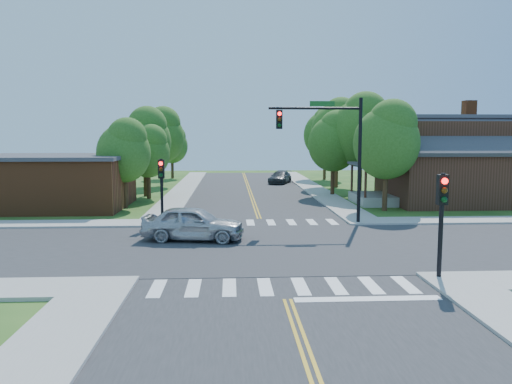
{
  "coord_description": "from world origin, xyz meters",
  "views": [
    {
      "loc": [
        -1.74,
        -22.42,
        5.1
      ],
      "look_at": [
        -0.43,
        2.99,
        2.2
      ],
      "focal_mm": 35.0,
      "sensor_mm": 36.0,
      "label": 1
    }
  ],
  "objects": [
    {
      "name": "intersection_patch",
      "position": [
        0.0,
        0.0,
        0.0
      ],
      "size": [
        10.2,
        10.2,
        0.06
      ],
      "primitive_type": "cube",
      "color": "#2D2D30",
      "rests_on": "ground"
    },
    {
      "name": "signal_pole_se",
      "position": [
        5.6,
        -5.62,
        2.66
      ],
      "size": [
        0.34,
        0.42,
        3.8
      ],
      "color": "black",
      "rests_on": "ground"
    },
    {
      "name": "sidewalk_ne",
      "position": [
        15.82,
        15.82,
        0.07
      ],
      "size": [
        40.0,
        40.0,
        0.14
      ],
      "color": "#9E9B93",
      "rests_on": "ground"
    },
    {
      "name": "centerline",
      "position": [
        0.0,
        0.0,
        0.05
      ],
      "size": [
        0.3,
        90.0,
        0.01
      ],
      "color": "gold",
      "rests_on": "ground"
    },
    {
      "name": "tree_w_a",
      "position": [
        -9.08,
        12.78,
        4.15
      ],
      "size": [
        3.73,
        3.54,
        6.34
      ],
      "color": "#382314",
      "rests_on": "ground"
    },
    {
      "name": "tree_e_b",
      "position": [
        9.11,
        18.41,
        5.69
      ],
      "size": [
        5.1,
        4.85,
        8.68
      ],
      "color": "#382314",
      "rests_on": "ground"
    },
    {
      "name": "tree_w_b",
      "position": [
        -8.78,
        19.56,
        4.92
      ],
      "size": [
        4.42,
        4.2,
        7.51
      ],
      "color": "#382314",
      "rests_on": "ground"
    },
    {
      "name": "tree_e_a",
      "position": [
        8.79,
        10.55,
        4.92
      ],
      "size": [
        4.42,
        4.2,
        7.51
      ],
      "color": "#382314",
      "rests_on": "ground"
    },
    {
      "name": "ground",
      "position": [
        0.0,
        0.0,
        0.0
      ],
      "size": [
        100.0,
        100.0,
        0.0
      ],
      "primitive_type": "plane",
      "color": "#245019",
      "rests_on": "ground"
    },
    {
      "name": "road_ns",
      "position": [
        0.0,
        0.0,
        0.02
      ],
      "size": [
        10.0,
        90.0,
        0.04
      ],
      "primitive_type": "cube",
      "color": "#2D2D30",
      "rests_on": "ground"
    },
    {
      "name": "crosswalk_south",
      "position": [
        0.0,
        -6.2,
        0.05
      ],
      "size": [
        8.85,
        2.0,
        0.01
      ],
      "color": "white",
      "rests_on": "ground"
    },
    {
      "name": "tree_w_c",
      "position": [
        -8.63,
        28.26,
        5.24
      ],
      "size": [
        4.71,
        4.47,
        8.0
      ],
      "color": "#382314",
      "rests_on": "ground"
    },
    {
      "name": "crosswalk_north",
      "position": [
        0.0,
        6.2,
        0.05
      ],
      "size": [
        8.85,
        2.0,
        0.01
      ],
      "color": "white",
      "rests_on": "ground"
    },
    {
      "name": "house_ne",
      "position": [
        15.11,
        14.23,
        3.33
      ],
      "size": [
        13.05,
        8.8,
        7.11
      ],
      "color": "#392013",
      "rests_on": "ground"
    },
    {
      "name": "road_ew",
      "position": [
        0.0,
        0.0,
        0.03
      ],
      "size": [
        90.0,
        10.0,
        0.04
      ],
      "primitive_type": "cube",
      "color": "#2D2D30",
      "rests_on": "ground"
    },
    {
      "name": "building_nw",
      "position": [
        -14.2,
        13.2,
        1.88
      ],
      "size": [
        10.4,
        8.4,
        3.73
      ],
      "color": "brown",
      "rests_on": "ground"
    },
    {
      "name": "tree_w_d",
      "position": [
        -8.55,
        37.06,
        4.13
      ],
      "size": [
        3.72,
        3.53,
        6.32
      ],
      "color": "#382314",
      "rests_on": "ground"
    },
    {
      "name": "signal_pole_nw",
      "position": [
        -5.6,
        5.58,
        2.66
      ],
      "size": [
        0.34,
        0.42,
        3.8
      ],
      "color": "black",
      "rests_on": "ground"
    },
    {
      "name": "tree_e_c",
      "position": [
        8.75,
        25.93,
        5.76
      ],
      "size": [
        5.17,
        4.91,
        8.79
      ],
      "color": "#382314",
      "rests_on": "ground"
    },
    {
      "name": "stop_bar",
      "position": [
        2.5,
        -7.6,
        0.0
      ],
      "size": [
        4.6,
        0.45,
        0.09
      ],
      "primitive_type": "cube",
      "color": "white",
      "rests_on": "ground"
    },
    {
      "name": "tree_house",
      "position": [
        6.96,
        19.1,
        4.73
      ],
      "size": [
        4.24,
        4.03,
        7.22
      ],
      "color": "#382314",
      "rests_on": "ground"
    },
    {
      "name": "signal_mast_ne",
      "position": [
        3.91,
        5.59,
        4.85
      ],
      "size": [
        5.3,
        0.42,
        7.2
      ],
      "color": "black",
      "rests_on": "ground"
    },
    {
      "name": "tree_bldg",
      "position": [
        -8.27,
        17.99,
        3.93
      ],
      "size": [
        3.53,
        3.36,
        6.0
      ],
      "color": "#382314",
      "rests_on": "ground"
    },
    {
      "name": "car_silver",
      "position": [
        -3.56,
        1.46,
        0.84
      ],
      "size": [
        3.44,
        5.5,
        1.67
      ],
      "primitive_type": "imported",
      "rotation": [
        0.0,
        0.0,
        1.42
      ],
      "color": "#ADB0B4",
      "rests_on": "ground"
    },
    {
      "name": "tree_e_d",
      "position": [
        9.21,
        34.6,
        5.51
      ],
      "size": [
        4.94,
        4.7,
        8.4
      ],
      "color": "#382314",
      "rests_on": "ground"
    },
    {
      "name": "sidewalk_nw",
      "position": [
        -15.82,
        15.82,
        0.07
      ],
      "size": [
        40.0,
        40.0,
        0.14
      ],
      "color": "#9E9B93",
      "rests_on": "ground"
    },
    {
      "name": "car_dgrey",
      "position": [
        3.5,
        29.95,
        0.63
      ],
      "size": [
        4.56,
        5.5,
        1.27
      ],
      "primitive_type": "imported",
      "rotation": [
        0.0,
        0.0,
        -0.35
      ],
      "color": "#313437",
      "rests_on": "ground"
    }
  ]
}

